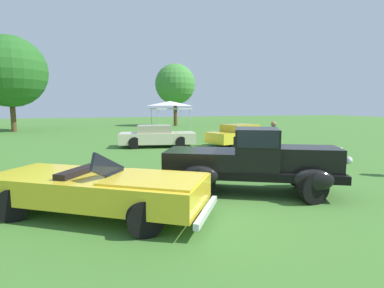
{
  "coord_description": "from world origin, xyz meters",
  "views": [
    {
      "loc": [
        -3.77,
        -6.58,
        2.25
      ],
      "look_at": [
        -0.44,
        2.81,
        1.02
      ],
      "focal_mm": 28.15,
      "sensor_mm": 36.0,
      "label": 1
    }
  ],
  "objects_px": {
    "spectator_between_cars": "(273,141)",
    "canopy_tent_left_field": "(170,105)",
    "neighbor_convertible": "(103,188)",
    "feature_pickup_truck": "(253,160)",
    "show_car_cream": "(157,136)",
    "show_car_yellow": "(242,135)"
  },
  "relations": [
    {
      "from": "feature_pickup_truck",
      "to": "show_car_cream",
      "type": "bearing_deg",
      "value": 91.75
    },
    {
      "from": "feature_pickup_truck",
      "to": "canopy_tent_left_field",
      "type": "height_order",
      "value": "canopy_tent_left_field"
    },
    {
      "from": "neighbor_convertible",
      "to": "spectator_between_cars",
      "type": "xyz_separation_m",
      "value": [
        6.67,
        3.67,
        0.33
      ]
    },
    {
      "from": "show_car_cream",
      "to": "show_car_yellow",
      "type": "xyz_separation_m",
      "value": [
        4.97,
        -0.8,
        0.0
      ]
    },
    {
      "from": "show_car_yellow",
      "to": "canopy_tent_left_field",
      "type": "distance_m",
      "value": 8.23
    },
    {
      "from": "neighbor_convertible",
      "to": "show_car_yellow",
      "type": "distance_m",
      "value": 12.68
    },
    {
      "from": "feature_pickup_truck",
      "to": "show_car_yellow",
      "type": "xyz_separation_m",
      "value": [
        4.67,
        9.03,
        -0.27
      ]
    },
    {
      "from": "show_car_cream",
      "to": "canopy_tent_left_field",
      "type": "distance_m",
      "value": 7.62
    },
    {
      "from": "feature_pickup_truck",
      "to": "canopy_tent_left_field",
      "type": "relative_size",
      "value": 1.64
    },
    {
      "from": "show_car_cream",
      "to": "show_car_yellow",
      "type": "height_order",
      "value": "same"
    },
    {
      "from": "neighbor_convertible",
      "to": "show_car_cream",
      "type": "bearing_deg",
      "value": 71.15
    },
    {
      "from": "feature_pickup_truck",
      "to": "neighbor_convertible",
      "type": "relative_size",
      "value": 0.96
    },
    {
      "from": "canopy_tent_left_field",
      "to": "feature_pickup_truck",
      "type": "bearing_deg",
      "value": -98.11
    },
    {
      "from": "neighbor_convertible",
      "to": "spectator_between_cars",
      "type": "bearing_deg",
      "value": 28.85
    },
    {
      "from": "show_car_cream",
      "to": "show_car_yellow",
      "type": "bearing_deg",
      "value": -9.16
    },
    {
      "from": "feature_pickup_truck",
      "to": "neighbor_convertible",
      "type": "height_order",
      "value": "feature_pickup_truck"
    },
    {
      "from": "feature_pickup_truck",
      "to": "spectator_between_cars",
      "type": "bearing_deg",
      "value": 48.64
    },
    {
      "from": "neighbor_convertible",
      "to": "spectator_between_cars",
      "type": "distance_m",
      "value": 7.62
    },
    {
      "from": "feature_pickup_truck",
      "to": "spectator_between_cars",
      "type": "distance_m",
      "value": 4.34
    },
    {
      "from": "canopy_tent_left_field",
      "to": "spectator_between_cars",
      "type": "bearing_deg",
      "value": -87.93
    },
    {
      "from": "spectator_between_cars",
      "to": "canopy_tent_left_field",
      "type": "relative_size",
      "value": 0.6
    },
    {
      "from": "show_car_yellow",
      "to": "spectator_between_cars",
      "type": "xyz_separation_m",
      "value": [
        -1.8,
        -5.77,
        0.31
      ]
    }
  ]
}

